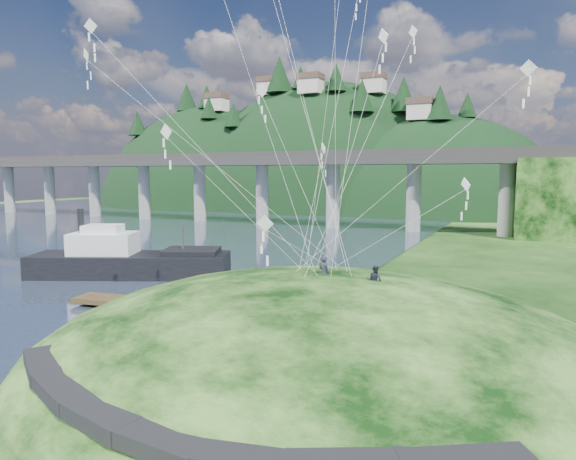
% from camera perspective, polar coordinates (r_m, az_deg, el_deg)
% --- Properties ---
extents(ground, '(320.00, 320.00, 0.00)m').
position_cam_1_polar(ground, '(31.45, -11.65, -13.55)').
color(ground, black).
rests_on(ground, ground).
extents(grass_hill, '(36.00, 32.00, 13.00)m').
position_cam_1_polar(grass_hill, '(29.98, 3.84, -17.54)').
color(grass_hill, black).
rests_on(grass_hill, ground).
extents(footpath, '(22.29, 5.84, 0.83)m').
position_cam_1_polar(footpath, '(19.32, -11.35, -20.05)').
color(footpath, black).
rests_on(footpath, ground).
extents(bridge, '(160.00, 11.00, 15.00)m').
position_cam_1_polar(bridge, '(103.61, -0.16, 5.84)').
color(bridge, '#2D2B2B').
rests_on(bridge, ground).
extents(far_ridge, '(153.00, 70.00, 94.50)m').
position_cam_1_polar(far_ridge, '(159.21, 2.31, -0.17)').
color(far_ridge, black).
rests_on(far_ridge, ground).
extents(work_barge, '(20.49, 13.11, 7.00)m').
position_cam_1_polar(work_barge, '(55.43, -17.45, -3.17)').
color(work_barge, black).
rests_on(work_barge, ground).
extents(wooden_dock, '(15.55, 4.71, 1.10)m').
position_cam_1_polar(wooden_dock, '(41.42, -13.68, -8.02)').
color(wooden_dock, '#3A2B17').
rests_on(wooden_dock, ground).
extents(kite_flyers, '(4.02, 1.24, 2.00)m').
position_cam_1_polar(kite_flyers, '(28.40, 7.13, -3.44)').
color(kite_flyers, '#252631').
rests_on(kite_flyers, ground).
extents(kite_swarm, '(20.49, 16.38, 20.53)m').
position_cam_1_polar(kite_swarm, '(30.13, 2.84, 21.20)').
color(kite_swarm, white).
rests_on(kite_swarm, ground).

